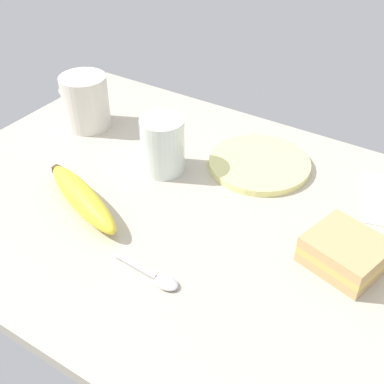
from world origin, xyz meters
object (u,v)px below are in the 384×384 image
at_px(glass_of_milk, 163,148).
at_px(banana, 82,198).
at_px(coffee_mug_black, 85,101).
at_px(sandwich_main, 345,252).
at_px(plate_of_food, 259,163).
at_px(spoon, 156,277).

xyz_separation_m(glass_of_milk, banana, (-0.05, -0.16, -0.02)).
bearing_deg(coffee_mug_black, sandwich_main, -10.06).
xyz_separation_m(plate_of_food, coffee_mug_black, (-0.35, -0.05, 0.05)).
xyz_separation_m(plate_of_food, banana, (-0.18, -0.25, 0.01)).
bearing_deg(plate_of_food, glass_of_milk, -144.72).
bearing_deg(sandwich_main, spoon, -141.21).
distance_m(coffee_mug_black, sandwich_main, 0.57).
distance_m(sandwich_main, banana, 0.40).
height_order(plate_of_food, sandwich_main, sandwich_main).
xyz_separation_m(plate_of_food, spoon, (0.00, -0.32, -0.00)).
relative_size(plate_of_food, spoon, 1.65).
xyz_separation_m(banana, spoon, (0.19, -0.06, -0.02)).
xyz_separation_m(sandwich_main, glass_of_milk, (-0.34, 0.05, 0.02)).
relative_size(banana, spoon, 1.87).
distance_m(plate_of_food, banana, 0.31).
xyz_separation_m(coffee_mug_black, glass_of_milk, (0.22, -0.05, -0.01)).
height_order(plate_of_food, coffee_mug_black, coffee_mug_black).
distance_m(plate_of_food, sandwich_main, 0.26).
bearing_deg(coffee_mug_black, banana, -49.68).
relative_size(coffee_mug_black, sandwich_main, 0.96).
bearing_deg(banana, plate_of_food, 54.19).
bearing_deg(plate_of_food, sandwich_main, -36.60).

